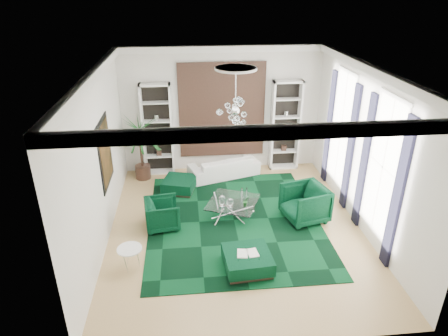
{
  "coord_description": "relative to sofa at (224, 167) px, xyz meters",
  "views": [
    {
      "loc": [
        -1.09,
        -8.11,
        5.44
      ],
      "look_at": [
        -0.23,
        0.5,
        1.37
      ],
      "focal_mm": 32.0,
      "sensor_mm": 36.0,
      "label": 1
    }
  ],
  "objects": [
    {
      "name": "wall_front",
      "position": [
        0.0,
        -6.36,
        1.59
      ],
      "size": [
        6.0,
        0.02,
        3.8
      ],
      "primitive_type": "cube",
      "color": "silver",
      "rests_on": "ground"
    },
    {
      "name": "shelving_right",
      "position": [
        1.95,
        0.46,
        1.09
      ],
      "size": [
        0.9,
        0.38,
        2.8
      ],
      "primitive_type": null,
      "color": "white",
      "rests_on": "floor"
    },
    {
      "name": "wall_left",
      "position": [
        -3.01,
        -2.85,
        1.59
      ],
      "size": [
        0.02,
        7.0,
        3.8
      ],
      "primitive_type": "cube",
      "color": "silver",
      "rests_on": "ground"
    },
    {
      "name": "armchair_right",
      "position": [
        1.75,
        -2.65,
        0.15
      ],
      "size": [
        1.21,
        1.19,
        0.91
      ],
      "primitive_type": "imported",
      "rotation": [
        0.0,
        0.0,
        -1.32
      ],
      "color": "black",
      "rests_on": "floor"
    },
    {
      "name": "tapestry",
      "position": [
        0.0,
        0.61,
        1.59
      ],
      "size": [
        2.5,
        0.06,
        2.8
      ],
      "primitive_type": "cube",
      "color": "black",
      "rests_on": "wall_back"
    },
    {
      "name": "curtain_far_b",
      "position": [
        2.96,
        -0.57,
        1.34
      ],
      "size": [
        0.07,
        0.3,
        3.25
      ],
      "primitive_type": "cube",
      "color": "black",
      "rests_on": "floor"
    },
    {
      "name": "armchair_left",
      "position": [
        -1.75,
        -2.65,
        0.06
      ],
      "size": [
        0.9,
        0.89,
        0.73
      ],
      "primitive_type": "imported",
      "rotation": [
        0.0,
        0.0,
        1.71
      ],
      "color": "black",
      "rests_on": "floor"
    },
    {
      "name": "chandelier",
      "position": [
        0.0,
        -2.55,
        2.54
      ],
      "size": [
        0.97,
        0.97,
        0.7
      ],
      "primitive_type": null,
      "rotation": [
        0.0,
        0.0,
        -0.29
      ],
      "color": "white",
      "rests_on": "ceiling"
    },
    {
      "name": "coffee_table",
      "position": [
        0.0,
        -2.3,
        -0.11
      ],
      "size": [
        1.53,
        1.53,
        0.4
      ],
      "primitive_type": null,
      "rotation": [
        0.0,
        0.0,
        -0.4
      ],
      "color": "white",
      "rests_on": "floor"
    },
    {
      "name": "wall_right",
      "position": [
        3.01,
        -2.85,
        1.59
      ],
      "size": [
        0.02,
        7.0,
        3.8
      ],
      "primitive_type": "cube",
      "color": "silver",
      "rests_on": "ground"
    },
    {
      "name": "window_far",
      "position": [
        2.99,
        -1.35,
        1.59
      ],
      "size": [
        0.03,
        1.1,
        2.9
      ],
      "primitive_type": "cube",
      "color": "white",
      "rests_on": "wall_right"
    },
    {
      "name": "curtain_near_a",
      "position": [
        2.96,
        -4.53,
        1.34
      ],
      "size": [
        0.07,
        0.3,
        3.25
      ],
      "primitive_type": "cube",
      "color": "black",
      "rests_on": "floor"
    },
    {
      "name": "wall_back",
      "position": [
        0.0,
        0.66,
        1.59
      ],
      "size": [
        6.0,
        0.02,
        3.8
      ],
      "primitive_type": "cube",
      "color": "silver",
      "rests_on": "ground"
    },
    {
      "name": "palm",
      "position": [
        -2.45,
        0.1,
        0.94
      ],
      "size": [
        1.7,
        1.7,
        2.51
      ],
      "primitive_type": null,
      "rotation": [
        0.0,
        0.0,
        -0.09
      ],
      "color": "#195A20",
      "rests_on": "floor"
    },
    {
      "name": "book",
      "position": [
        0.05,
        -4.4,
        0.09
      ],
      "size": [
        0.44,
        0.3,
        0.03
      ],
      "primitive_type": "cube",
      "color": "white",
      "rests_on": "ottoman_front"
    },
    {
      "name": "painting",
      "position": [
        -2.97,
        -2.25,
        1.54
      ],
      "size": [
        0.04,
        1.3,
        1.6
      ],
      "primitive_type": "cube",
      "color": "black",
      "rests_on": "wall_left"
    },
    {
      "name": "sofa",
      "position": [
        0.0,
        0.0,
        0.0
      ],
      "size": [
        2.27,
        1.43,
        0.62
      ],
      "primitive_type": "imported",
      "rotation": [
        0.0,
        0.0,
        3.45
      ],
      "color": "white",
      "rests_on": "floor"
    },
    {
      "name": "shelving_left",
      "position": [
        -1.95,
        0.46,
        1.09
      ],
      "size": [
        0.9,
        0.38,
        2.8
      ],
      "primitive_type": null,
      "color": "white",
      "rests_on": "floor"
    },
    {
      "name": "ottoman_front",
      "position": [
        0.05,
        -4.4,
        -0.12
      ],
      "size": [
        1.02,
        1.02,
        0.38
      ],
      "primitive_type": "cube",
      "rotation": [
        0.0,
        0.0,
        0.08
      ],
      "color": "black",
      "rests_on": "floor"
    },
    {
      "name": "window_near",
      "position": [
        2.99,
        -3.75,
        1.59
      ],
      "size": [
        0.03,
        1.1,
        2.9
      ],
      "primitive_type": "cube",
      "color": "white",
      "rests_on": "wall_right"
    },
    {
      "name": "ottoman_side",
      "position": [
        -1.35,
        -0.85,
        -0.12
      ],
      "size": [
        1.06,
        1.06,
        0.38
      ],
      "primitive_type": "cube",
      "rotation": [
        0.0,
        0.0,
        -0.28
      ],
      "color": "black",
      "rests_on": "floor"
    },
    {
      "name": "ceiling",
      "position": [
        0.0,
        -2.85,
        3.5
      ],
      "size": [
        6.0,
        7.0,
        0.02
      ],
      "primitive_type": "cube",
      "color": "white",
      "rests_on": "ground"
    },
    {
      "name": "ceiling_medallion",
      "position": [
        0.0,
        -2.55,
        3.46
      ],
      "size": [
        0.9,
        0.9,
        0.05
      ],
      "primitive_type": "cylinder",
      "color": "white",
      "rests_on": "ceiling"
    },
    {
      "name": "table_plant",
      "position": [
        0.29,
        -2.54,
        0.23
      ],
      "size": [
        0.17,
        0.14,
        0.27
      ],
      "primitive_type": "imported",
      "rotation": [
        0.0,
        0.0,
        0.19
      ],
      "color": "#195A20",
      "rests_on": "coffee_table"
    },
    {
      "name": "rug",
      "position": [
        0.0,
        -2.55,
        -0.3
      ],
      "size": [
        4.2,
        5.0,
        0.02
      ],
      "primitive_type": "cube",
      "color": "black",
      "rests_on": "floor"
    },
    {
      "name": "curtain_near_b",
      "position": [
        2.96,
        -2.97,
        1.34
      ],
      "size": [
        0.07,
        0.3,
        3.25
      ],
      "primitive_type": "cube",
      "color": "black",
      "rests_on": "floor"
    },
    {
      "name": "floor",
      "position": [
        0.0,
        -2.85,
        -0.32
      ],
      "size": [
        6.0,
        7.0,
        0.02
      ],
      "primitive_type": "cube",
      "color": "tan",
      "rests_on": "ground"
    },
    {
      "name": "crown_molding",
      "position": [
        0.0,
        -2.85,
        3.39
      ],
      "size": [
        6.0,
        7.0,
        0.18
      ],
      "primitive_type": null,
      "color": "white",
      "rests_on": "ceiling"
    },
    {
      "name": "side_table",
      "position": [
        -2.35,
        -4.15,
        -0.06
      ],
      "size": [
        0.57,
        0.57,
        0.49
      ],
      "primitive_type": "cylinder",
      "rotation": [
        0.0,
        0.0,
        -0.14
      ],
      "color": "white",
      "rests_on": "floor"
    },
    {
      "name": "curtain_far_a",
      "position": [
        2.96,
        -2.13,
        1.34
      ],
      "size": [
        0.07,
        0.3,
        3.25
      ],
      "primitive_type": "cube",
      "color": "black",
      "rests_on": "floor"
    }
  ]
}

